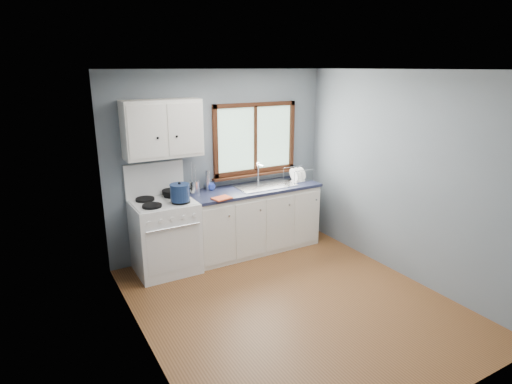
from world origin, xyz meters
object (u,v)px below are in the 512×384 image
stockpot (180,192)px  thermos (208,180)px  dish_rack (298,177)px  utensil_crock (195,187)px  sink (265,190)px  base_cabinets (254,222)px  gas_range (165,234)px  skillet (173,192)px

stockpot → thermos: size_ratio=0.95×
thermos → dish_rack: thermos is taller
stockpot → dish_rack: size_ratio=0.68×
utensil_crock → dish_rack: size_ratio=1.11×
sink → utensil_crock: (-0.99, 0.15, 0.15)m
thermos → base_cabinets: bearing=-17.8°
sink → stockpot: bearing=-171.7°
sink → thermos: size_ratio=3.06×
base_cabinets → stockpot: size_ratio=7.12×
stockpot → utensil_crock: size_ratio=0.61×
gas_range → sink: bearing=0.7°
thermos → stockpot: bearing=-143.9°
dish_rack → utensil_crock: bearing=172.8°
sink → skillet: 1.32m
sink → gas_range: bearing=-179.3°
sink → thermos: bearing=166.0°
utensil_crock → thermos: utensil_crock is taller
gas_range → dish_rack: (2.06, 0.04, 0.48)m
gas_range → base_cabinets: 1.31m
thermos → dish_rack: 1.37m
base_cabinets → dish_rack: 0.94m
utensil_crock → dish_rack: (1.57, -0.13, -0.04)m
base_cabinets → sink: bearing=-0.1°
utensil_crock → sink: bearing=-8.5°
stockpot → thermos: (0.53, 0.39, -0.01)m
dish_rack → sink: bearing=179.4°
skillet → stockpot: 0.34m
gas_range → thermos: (0.70, 0.21, 0.56)m
utensil_crock → gas_range: bearing=-161.1°
utensil_crock → thermos: 0.22m
gas_range → stockpot: 0.62m
utensil_crock → thermos: size_ratio=1.55×
sink → dish_rack: sink is taller
stockpot → utensil_crock: 0.48m
sink → dish_rack: size_ratio=2.18×
dish_rack → skillet: bearing=174.0°
sink → utensil_crock: 1.02m
stockpot → utensil_crock: bearing=46.5°
sink → skillet: sink is taller
dish_rack → gas_range: bearing=178.6°
skillet → stockpot: bearing=-100.0°
gas_range → utensil_crock: bearing=18.9°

